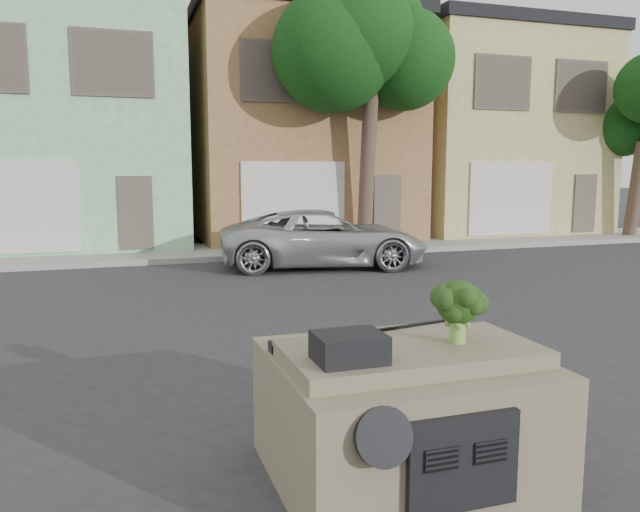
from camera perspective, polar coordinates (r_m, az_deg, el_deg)
ground_plane at (r=7.95m, az=-2.16°, el=-9.95°), size 120.00×120.00×0.00m
sidewalk at (r=18.05m, az=-11.44°, el=0.29°), size 40.00×3.00×0.15m
townhouse_mint at (r=21.86m, az=-22.34°, el=10.90°), size 7.20×8.20×7.55m
townhouse_tan at (r=22.65m, az=-2.67°, el=11.36°), size 7.20×8.20×7.55m
townhouse_beige at (r=25.70m, az=13.95°, el=10.74°), size 7.20×8.20×7.55m
silver_pickup at (r=15.68m, az=0.38°, el=-0.98°), size 5.50×3.28×1.43m
tree_near at (r=18.57m, az=4.40°, el=13.55°), size 4.40×4.00×8.50m
tree_far at (r=24.16m, az=27.09°, el=8.45°), size 3.20×3.00×6.00m
car_dashboard at (r=5.12m, az=7.45°, el=-13.76°), size 2.00×1.80×1.12m
instrument_hump at (r=4.38m, az=2.68°, el=-8.35°), size 0.48×0.38×0.20m
wiper_arm at (r=5.38m, az=8.50°, el=-6.28°), size 0.69×0.15×0.02m
broccoli at (r=4.90m, az=12.50°, el=-4.92°), size 0.51×0.51×0.50m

